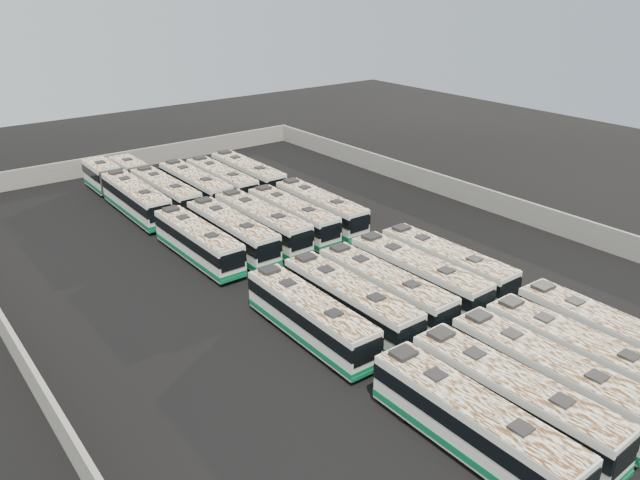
{
  "coord_description": "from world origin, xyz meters",
  "views": [
    {
      "loc": [
        -27.3,
        -36.54,
        22.13
      ],
      "look_at": [
        1.91,
        1.33,
        1.6
      ],
      "focal_mm": 35.0,
      "sensor_mm": 36.0,
      "label": 1
    }
  ],
  "objects": [
    {
      "name": "ground",
      "position": [
        0.0,
        0.0,
        0.0
      ],
      "size": [
        140.0,
        140.0,
        0.0
      ],
      "primitive_type": "plane",
      "color": "black",
      "rests_on": "ground"
    },
    {
      "name": "perimeter_wall",
      "position": [
        0.0,
        0.0,
        1.1
      ],
      "size": [
        45.2,
        73.2,
        2.2
      ],
      "color": "gray",
      "rests_on": "ground"
    },
    {
      "name": "bus_front_far_left",
      "position": [
        -6.3,
        -21.65,
        1.71
      ],
      "size": [
        2.53,
        11.86,
        3.34
      ],
      "rotation": [
        0.0,
        0.0,
        0.0
      ],
      "color": "silver",
      "rests_on": "ground"
    },
    {
      "name": "bus_front_left",
      "position": [
        -3.17,
        -21.66,
        1.73
      ],
      "size": [
        2.8,
        12.07,
        3.39
      ],
      "rotation": [
        0.0,
        0.0,
        0.02
      ],
      "color": "silver",
      "rests_on": "ground"
    },
    {
      "name": "bus_front_center",
      "position": [
        0.07,
        -21.62,
        1.72
      ],
      "size": [
        2.56,
        11.92,
        3.36
      ],
      "rotation": [
        0.0,
        0.0,
        0.0
      ],
      "color": "silver",
      "rests_on": "ground"
    },
    {
      "name": "bus_front_right",
      "position": [
        3.2,
        -21.66,
        1.7
      ],
      "size": [
        2.77,
        11.87,
        3.33
      ],
      "rotation": [
        0.0,
        0.0,
        0.02
      ],
      "color": "silver",
      "rests_on": "ground"
    },
    {
      "name": "bus_front_far_right",
      "position": [
        6.36,
        -21.68,
        1.72
      ],
      "size": [
        2.81,
        11.97,
        3.36
      ],
      "rotation": [
        0.0,
        0.0,
        -0.02
      ],
      "color": "silver",
      "rests_on": "ground"
    },
    {
      "name": "bus_midfront_far_left",
      "position": [
        -6.37,
        -8.34,
        1.66
      ],
      "size": [
        2.64,
        11.57,
        3.25
      ],
      "rotation": [
        0.0,
        0.0,
        -0.02
      ],
      "color": "silver",
      "rests_on": "ground"
    },
    {
      "name": "bus_midfront_left",
      "position": [
        -3.14,
        -8.48,
        1.71
      ],
      "size": [
        2.52,
        11.86,
        3.34
      ],
      "rotation": [
        0.0,
        0.0,
        -0.0
      ],
      "color": "silver",
      "rests_on": "ground"
    },
    {
      "name": "bus_midfront_center",
      "position": [
        -0.0,
        -8.54,
        1.69
      ],
      "size": [
        2.59,
        11.74,
        3.3
      ],
      "rotation": [
        0.0,
        0.0,
        0.01
      ],
      "color": "silver",
      "rests_on": "ground"
    },
    {
      "name": "bus_midfront_right",
      "position": [
        3.28,
        -8.57,
        1.72
      ],
      "size": [
        2.74,
        11.98,
        3.36
      ],
      "rotation": [
        0.0,
        0.0,
        0.02
      ],
      "color": "silver",
      "rests_on": "ground"
    },
    {
      "name": "bus_midfront_far_right",
      "position": [
        6.45,
        -8.5,
        1.68
      ],
      "size": [
        2.59,
        11.71,
        3.29
      ],
      "rotation": [
        0.0,
        0.0,
        0.01
      ],
      "color": "silver",
      "rests_on": "ground"
    },
    {
      "name": "bus_midback_far_left",
      "position": [
        -6.38,
        7.17,
        1.65
      ],
      "size": [
        2.46,
        11.47,
        3.23
      ],
      "rotation": [
        0.0,
        0.0,
        0.0
      ],
      "color": "silver",
      "rests_on": "ground"
    },
    {
      "name": "bus_midback_left",
      "position": [
        -3.19,
        7.1,
        1.7
      ],
      "size": [
        2.56,
        11.83,
        3.33
      ],
      "rotation": [
        0.0,
        0.0,
        -0.01
      ],
      "color": "silver",
      "rests_on": "ground"
    },
    {
      "name": "bus_midback_center",
      "position": [
        -0.03,
        7.27,
        1.73
      ],
      "size": [
        2.69,
        12.01,
        3.38
      ],
      "rotation": [
        0.0,
        0.0,
        0.01
      ],
      "color": "silver",
      "rests_on": "ground"
    },
    {
      "name": "bus_midback_right",
      "position": [
        3.2,
        7.15,
        1.65
      ],
      "size": [
        2.53,
        11.51,
        3.24
      ],
      "rotation": [
        0.0,
        0.0,
        -0.01
      ],
      "color": "silver",
      "rests_on": "ground"
    },
    {
      "name": "bus_midback_far_right",
      "position": [
        6.43,
        7.15,
        1.68
      ],
      "size": [
        2.71,
        11.7,
        3.28
      ],
      "rotation": [
        0.0,
        0.0,
        -0.02
      ],
      "color": "silver",
      "rests_on": "ground"
    },
    {
      "name": "bus_back_far_left",
      "position": [
        -6.29,
        23.44,
        1.72
      ],
      "size": [
        2.84,
        18.61,
        3.37
      ],
      "rotation": [
        0.0,
        0.0,
        -0.02
      ],
      "color": "silver",
      "rests_on": "ground"
    },
    {
      "name": "bus_back_left",
      "position": [
        -3.22,
        23.39,
        1.66
      ],
      "size": [
        2.55,
        17.9,
        3.24
      ],
      "rotation": [
        0.0,
        0.0,
        0.01
      ],
      "color": "silver",
      "rests_on": "ground"
    },
    {
      "name": "bus_back_center",
      "position": [
        0.08,
        20.22,
        1.72
      ],
      "size": [
        2.6,
        11.95,
        3.36
      ],
      "rotation": [
        0.0,
        0.0,
        -0.01
      ],
      "color": "silver",
      "rests_on": "ground"
    },
    {
      "name": "bus_back_right",
      "position": [
        3.19,
        20.22,
        1.67
      ],
      "size": [
        2.58,
        11.61,
        3.26
      ],
      "rotation": [
        0.0,
        0.0,
        -0.01
      ],
      "color": "silver",
      "rests_on": "ground"
    },
    {
      "name": "bus_back_far_right",
      "position": [
        6.46,
        20.22,
        1.72
      ],
      "size": [
        2.71,
        11.99,
        3.37
      ],
      "rotation": [
        0.0,
        0.0,
        -0.01
      ],
      "color": "silver",
      "rests_on": "ground"
    }
  ]
}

